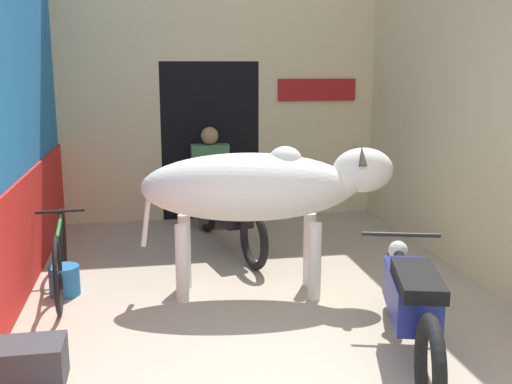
# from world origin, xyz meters

# --- Properties ---
(wall_back_with_doorway) EXTENTS (4.03, 0.93, 3.62)m
(wall_back_with_doorway) POSITION_xyz_m (-0.05, 5.26, 1.48)
(wall_back_with_doorway) COLOR beige
(wall_back_with_doorway) RESTS_ON ground_plane
(wall_right_with_door) EXTENTS (0.22, 4.99, 3.62)m
(wall_right_with_door) POSITION_xyz_m (2.10, 2.44, 1.79)
(wall_right_with_door) COLOR beige
(wall_right_with_door) RESTS_ON ground_plane
(cow) EXTENTS (2.19, 0.84, 1.33)m
(cow) POSITION_xyz_m (0.00, 2.28, 0.94)
(cow) COLOR silver
(cow) RESTS_ON ground_plane
(motorcycle_near) EXTENTS (0.75, 1.99, 0.73)m
(motorcycle_near) POSITION_xyz_m (0.76, 0.90, 0.42)
(motorcycle_near) COLOR black
(motorcycle_near) RESTS_ON ground_plane
(motorcycle_far) EXTENTS (0.68, 2.04, 0.72)m
(motorcycle_far) POSITION_xyz_m (-0.11, 3.62, 0.41)
(motorcycle_far) COLOR black
(motorcycle_far) RESTS_ON ground_plane
(bicycle) EXTENTS (0.44, 1.59, 0.66)m
(bicycle) POSITION_xyz_m (-1.71, 2.60, 0.33)
(bicycle) COLOR black
(bicycle) RESTS_ON ground_plane
(shopkeeper_seated) EXTENTS (0.46, 0.34, 1.23)m
(shopkeeper_seated) POSITION_xyz_m (-0.19, 4.56, 0.64)
(shopkeeper_seated) COLOR brown
(shopkeeper_seated) RESTS_ON ground_plane
(plastic_stool) EXTENTS (0.37, 0.37, 0.40)m
(plastic_stool) POSITION_xyz_m (0.08, 4.64, 0.22)
(plastic_stool) COLOR beige
(plastic_stool) RESTS_ON ground_plane
(crate) EXTENTS (0.44, 0.32, 0.28)m
(crate) POSITION_xyz_m (-1.70, 1.00, 0.14)
(crate) COLOR #38383D
(crate) RESTS_ON ground_plane
(bucket) EXTENTS (0.26, 0.26, 0.26)m
(bucket) POSITION_xyz_m (-1.68, 2.52, 0.13)
(bucket) COLOR #23669E
(bucket) RESTS_ON ground_plane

